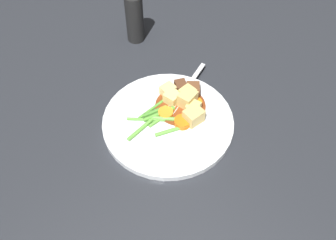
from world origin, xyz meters
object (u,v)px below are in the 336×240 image
(carrot_slice_2, at_px, (182,122))
(carrot_slice_3, at_px, (166,113))
(meat_chunk_1, at_px, (193,90))
(dinner_plate, at_px, (168,122))
(carrot_slice_0, at_px, (195,103))
(potato_chunk_3, at_px, (187,95))
(meat_chunk_0, at_px, (181,87))
(potato_chunk_4, at_px, (168,90))
(fork, at_px, (186,89))
(pepper_mill, at_px, (135,19))
(potato_chunk_1, at_px, (187,99))
(carrot_slice_1, at_px, (174,91))
(potato_chunk_5, at_px, (194,116))
(potato_chunk_0, at_px, (193,108))
(potato_chunk_2, at_px, (172,98))

(carrot_slice_2, relative_size, carrot_slice_3, 1.09)
(meat_chunk_1, bearing_deg, carrot_slice_3, -177.09)
(dinner_plate, bearing_deg, meat_chunk_1, 11.85)
(carrot_slice_0, xyz_separation_m, potato_chunk_3, (-0.00, 0.02, 0.01))
(dinner_plate, relative_size, meat_chunk_0, 10.02)
(potato_chunk_4, bearing_deg, meat_chunk_1, -41.08)
(fork, bearing_deg, carrot_slice_0, -107.35)
(potato_chunk_3, distance_m, pepper_mill, 0.26)
(dinner_plate, xyz_separation_m, potato_chunk_3, (0.07, 0.02, 0.02))
(fork, bearing_deg, potato_chunk_1, -129.77)
(carrot_slice_3, bearing_deg, meat_chunk_1, 2.91)
(carrot_slice_3, distance_m, potato_chunk_3, 0.06)
(carrot_slice_1, bearing_deg, pepper_mill, 73.50)
(potato_chunk_1, bearing_deg, meat_chunk_0, 66.81)
(dinner_plate, height_order, carrot_slice_2, carrot_slice_2)
(carrot_slice_1, distance_m, potato_chunk_3, 0.03)
(potato_chunk_1, height_order, potato_chunk_3, potato_chunk_1)
(carrot_slice_3, xyz_separation_m, pepper_mill, (0.12, 0.25, 0.04))
(carrot_slice_0, distance_m, fork, 0.05)
(potato_chunk_1, height_order, meat_chunk_0, potato_chunk_1)
(potato_chunk_5, height_order, fork, potato_chunk_5)
(carrot_slice_3, distance_m, potato_chunk_4, 0.06)
(carrot_slice_3, relative_size, pepper_mill, 0.25)
(potato_chunk_0, height_order, potato_chunk_1, potato_chunk_1)
(carrot_slice_0, height_order, carrot_slice_1, carrot_slice_1)
(carrot_slice_3, xyz_separation_m, meat_chunk_1, (0.08, 0.00, 0.01))
(carrot_slice_0, relative_size, potato_chunk_1, 0.78)
(dinner_plate, xyz_separation_m, carrot_slice_3, (0.01, 0.01, 0.01))
(meat_chunk_1, bearing_deg, carrot_slice_1, 135.13)
(dinner_plate, relative_size, potato_chunk_1, 7.38)
(potato_chunk_4, bearing_deg, potato_chunk_3, -61.77)
(carrot_slice_0, xyz_separation_m, pepper_mill, (0.05, 0.27, 0.05))
(potato_chunk_2, bearing_deg, potato_chunk_1, -54.92)
(carrot_slice_0, height_order, carrot_slice_2, carrot_slice_2)
(carrot_slice_1, relative_size, fork, 0.20)
(carrot_slice_1, xyz_separation_m, meat_chunk_0, (0.02, -0.00, 0.01))
(potato_chunk_1, distance_m, potato_chunk_2, 0.03)
(potato_chunk_0, height_order, fork, potato_chunk_0)
(carrot_slice_1, relative_size, meat_chunk_1, 1.04)
(carrot_slice_2, bearing_deg, fork, 42.38)
(potato_chunk_0, relative_size, potato_chunk_3, 1.00)
(carrot_slice_3, xyz_separation_m, potato_chunk_5, (0.03, -0.05, 0.01))
(carrot_slice_0, relative_size, carrot_slice_1, 0.87)
(potato_chunk_2, bearing_deg, fork, 7.50)
(dinner_plate, xyz_separation_m, potato_chunk_5, (0.04, -0.04, 0.02))
(potato_chunk_1, relative_size, potato_chunk_2, 1.22)
(potato_chunk_2, bearing_deg, potato_chunk_3, -29.56)
(carrot_slice_1, relative_size, potato_chunk_4, 1.13)
(potato_chunk_1, relative_size, fork, 0.22)
(dinner_plate, relative_size, potato_chunk_5, 7.41)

